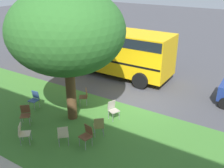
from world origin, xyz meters
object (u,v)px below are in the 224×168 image
(chair_6, at_px, (63,134))
(school_bus, at_px, (96,45))
(chair_2, at_px, (85,95))
(chair_3, at_px, (87,134))
(chair_4, at_px, (34,98))
(chair_7, at_px, (23,132))
(chair_0, at_px, (113,109))
(chair_1, at_px, (25,113))
(street_tree, at_px, (67,32))
(chair_5, at_px, (99,125))

(chair_6, height_order, school_bus, school_bus)
(chair_2, bearing_deg, chair_3, 129.12)
(chair_4, xyz_separation_m, chair_7, (-1.84, 2.28, 0.00))
(chair_2, bearing_deg, school_bus, -61.15)
(chair_6, bearing_deg, chair_4, -25.24)
(chair_0, relative_size, school_bus, 0.08)
(chair_3, xyz_separation_m, chair_7, (2.20, 1.22, 0.00))
(chair_3, distance_m, chair_6, 0.92)
(chair_1, height_order, chair_4, same)
(chair_0, distance_m, school_bus, 6.75)
(chair_7, bearing_deg, chair_2, -90.87)
(street_tree, distance_m, school_bus, 6.88)
(chair_1, height_order, chair_7, same)
(chair_0, distance_m, chair_3, 2.25)
(street_tree, height_order, chair_5, street_tree)
(street_tree, bearing_deg, chair_5, 163.72)
(chair_0, bearing_deg, chair_5, 99.20)
(chair_6, xyz_separation_m, school_bus, (3.86, -7.65, 1.24))
(chair_1, height_order, chair_3, same)
(chair_0, relative_size, chair_7, 1.00)
(chair_6, bearing_deg, school_bus, -63.22)
(chair_2, height_order, chair_3, same)
(chair_3, relative_size, chair_6, 1.00)
(chair_7, bearing_deg, chair_6, -152.27)
(chair_2, distance_m, chair_5, 2.85)
(chair_7, bearing_deg, chair_5, -138.24)
(chair_4, relative_size, chair_7, 1.00)
(chair_4, xyz_separation_m, chair_5, (-4.07, 0.29, 0.00))
(chair_2, height_order, chair_7, same)
(chair_6, bearing_deg, chair_5, -123.15)
(chair_1, distance_m, chair_7, 1.50)
(chair_3, distance_m, chair_5, 0.77)
(street_tree, xyz_separation_m, chair_3, (-1.84, 1.32, -3.51))
(school_bus, bearing_deg, street_tree, 115.54)
(chair_4, distance_m, chair_5, 4.08)
(chair_0, relative_size, chair_2, 1.00)
(street_tree, distance_m, chair_2, 3.76)
(street_tree, height_order, chair_7, street_tree)
(chair_5, relative_size, school_bus, 0.08)
(chair_0, height_order, chair_6, same)
(chair_5, distance_m, chair_6, 1.49)
(chair_2, xyz_separation_m, chair_3, (-2.14, 2.63, 0.00))
(chair_6, relative_size, chair_7, 1.00)
(chair_7, bearing_deg, street_tree, -97.93)
(street_tree, relative_size, chair_3, 6.63)
(chair_2, xyz_separation_m, chair_6, (-1.35, 3.10, 0.00))
(chair_2, relative_size, chair_7, 1.00)
(chair_4, bearing_deg, chair_7, 128.95)
(chair_1, bearing_deg, school_bus, -79.41)
(chair_1, bearing_deg, street_tree, -133.91)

